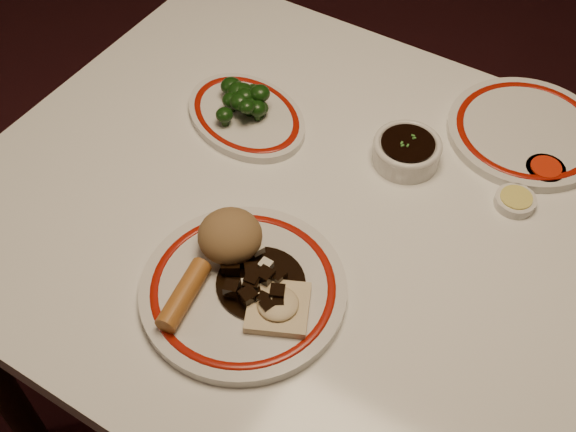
# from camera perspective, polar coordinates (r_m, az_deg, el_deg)

# --- Properties ---
(ground) EXTENTS (7.00, 7.00, 0.00)m
(ground) POSITION_cam_1_polar(r_m,az_deg,el_deg) (1.76, 3.08, -16.07)
(ground) COLOR black
(ground) RESTS_ON ground
(dining_table) EXTENTS (1.20, 0.90, 0.75)m
(dining_table) POSITION_cam_1_polar(r_m,az_deg,el_deg) (1.19, 4.40, -3.31)
(dining_table) COLOR white
(dining_table) RESTS_ON ground
(main_plate) EXTENTS (0.37, 0.37, 0.02)m
(main_plate) POSITION_cam_1_polar(r_m,az_deg,el_deg) (1.03, -3.55, -5.81)
(main_plate) COLOR silver
(main_plate) RESTS_ON dining_table
(rice_mound) EXTENTS (0.09, 0.09, 0.07)m
(rice_mound) POSITION_cam_1_polar(r_m,az_deg,el_deg) (1.03, -4.61, -1.58)
(rice_mound) COLOR olive
(rice_mound) RESTS_ON main_plate
(spring_roll) EXTENTS (0.05, 0.11, 0.03)m
(spring_roll) POSITION_cam_1_polar(r_m,az_deg,el_deg) (1.00, -8.22, -6.17)
(spring_roll) COLOR #B16B2B
(spring_roll) RESTS_ON main_plate
(fried_wonton) EXTENTS (0.11, 0.11, 0.02)m
(fried_wonton) POSITION_cam_1_polar(r_m,az_deg,el_deg) (0.99, -0.79, -7.14)
(fried_wonton) COLOR beige
(fried_wonton) RESTS_ON main_plate
(stirfry_heap) EXTENTS (0.13, 0.13, 0.03)m
(stirfry_heap) POSITION_cam_1_polar(r_m,az_deg,el_deg) (1.01, -2.39, -5.24)
(stirfry_heap) COLOR black
(stirfry_heap) RESTS_ON main_plate
(broccoli_plate) EXTENTS (0.28, 0.26, 0.02)m
(broccoli_plate) POSITION_cam_1_polar(r_m,az_deg,el_deg) (1.26, -3.32, 7.91)
(broccoli_plate) COLOR silver
(broccoli_plate) RESTS_ON dining_table
(broccoli_pile) EXTENTS (0.10, 0.11, 0.05)m
(broccoli_pile) POSITION_cam_1_polar(r_m,az_deg,el_deg) (1.25, -3.55, 9.24)
(broccoli_pile) COLOR #23471C
(broccoli_pile) RESTS_ON broccoli_plate
(soy_bowl) EXTENTS (0.11, 0.11, 0.04)m
(soy_bowl) POSITION_cam_1_polar(r_m,az_deg,el_deg) (1.20, 9.34, 5.01)
(soy_bowl) COLOR silver
(soy_bowl) RESTS_ON dining_table
(sweet_sour_dish) EXTENTS (0.06, 0.06, 0.02)m
(sweet_sour_dish) POSITION_cam_1_polar(r_m,az_deg,el_deg) (1.24, 19.62, 3.40)
(sweet_sour_dish) COLOR silver
(sweet_sour_dish) RESTS_ON dining_table
(mustard_dish) EXTENTS (0.06, 0.06, 0.02)m
(mustard_dish) POSITION_cam_1_polar(r_m,az_deg,el_deg) (1.18, 17.51, 1.15)
(mustard_dish) COLOR silver
(mustard_dish) RESTS_ON dining_table
(far_plate) EXTENTS (0.31, 0.31, 0.02)m
(far_plate) POSITION_cam_1_polar(r_m,az_deg,el_deg) (1.30, 18.35, 6.38)
(far_plate) COLOR silver
(far_plate) RESTS_ON dining_table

